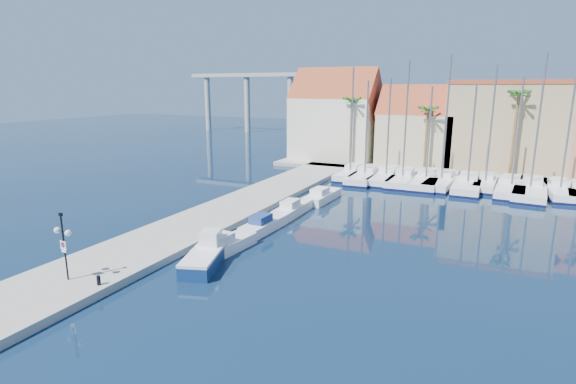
% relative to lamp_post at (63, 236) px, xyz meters
% --- Properties ---
extents(ground, '(260.00, 260.00, 0.00)m').
position_rel_lamp_post_xyz_m(ground, '(8.74, 1.38, -3.09)').
color(ground, black).
rests_on(ground, ground).
extents(quay_west, '(6.00, 77.00, 0.50)m').
position_rel_lamp_post_xyz_m(quay_west, '(-0.26, 14.88, -2.84)').
color(quay_west, gray).
rests_on(quay_west, ground).
extents(shore_north, '(54.00, 16.00, 0.50)m').
position_rel_lamp_post_xyz_m(shore_north, '(18.74, 49.38, -2.84)').
color(shore_north, gray).
rests_on(shore_north, ground).
extents(lamp_post, '(1.34, 0.45, 3.94)m').
position_rel_lamp_post_xyz_m(lamp_post, '(0.00, 0.00, 0.00)').
color(lamp_post, black).
rests_on(lamp_post, quay_west).
extents(bollard, '(0.21, 0.21, 0.53)m').
position_rel_lamp_post_xyz_m(bollard, '(2.14, 0.25, -2.32)').
color(bollard, black).
rests_on(bollard, quay_west).
extents(fishing_boat, '(3.49, 5.86, 1.95)m').
position_rel_lamp_post_xyz_m(fishing_boat, '(5.01, 6.34, -2.44)').
color(fishing_boat, navy).
rests_on(fishing_boat, ground).
extents(motorboat_west_0, '(2.16, 5.40, 1.40)m').
position_rel_lamp_post_xyz_m(motorboat_west_0, '(4.89, 8.58, -2.58)').
color(motorboat_west_0, white).
rests_on(motorboat_west_0, ground).
extents(motorboat_west_1, '(1.87, 5.26, 1.40)m').
position_rel_lamp_post_xyz_m(motorboat_west_1, '(5.02, 13.99, -2.58)').
color(motorboat_west_1, white).
rests_on(motorboat_west_1, ground).
extents(motorboat_west_2, '(1.74, 5.34, 1.40)m').
position_rel_lamp_post_xyz_m(motorboat_west_2, '(5.07, 19.27, -2.58)').
color(motorboat_west_2, white).
rests_on(motorboat_west_2, ground).
extents(motorboat_west_3, '(2.09, 5.88, 1.40)m').
position_rel_lamp_post_xyz_m(motorboat_west_3, '(5.69, 24.93, -2.58)').
color(motorboat_west_3, white).
rests_on(motorboat_west_3, ground).
extents(sailboat_0, '(2.32, 8.57, 13.43)m').
position_rel_lamp_post_xyz_m(sailboat_0, '(4.83, 37.42, -2.46)').
color(sailboat_0, white).
rests_on(sailboat_0, ground).
extents(sailboat_1, '(3.22, 10.73, 11.84)m').
position_rel_lamp_post_xyz_m(sailboat_1, '(6.80, 37.02, -2.52)').
color(sailboat_1, white).
rests_on(sailboat_1, ground).
extents(sailboat_2, '(2.88, 10.14, 12.13)m').
position_rel_lamp_post_xyz_m(sailboat_2, '(9.35, 37.41, -2.51)').
color(sailboat_2, white).
rests_on(sailboat_2, ground).
extents(sailboat_3, '(2.94, 10.24, 14.09)m').
position_rel_lamp_post_xyz_m(sailboat_3, '(11.35, 37.13, -2.49)').
color(sailboat_3, white).
rests_on(sailboat_3, ground).
extents(sailboat_4, '(3.29, 11.04, 11.21)m').
position_rel_lamp_post_xyz_m(sailboat_4, '(13.95, 37.52, -2.53)').
color(sailboat_4, white).
rests_on(sailboat_4, ground).
extents(sailboat_5, '(3.54, 10.62, 14.65)m').
position_rel_lamp_post_xyz_m(sailboat_5, '(15.74, 37.59, -2.48)').
color(sailboat_5, white).
rests_on(sailboat_5, ground).
extents(sailboat_6, '(2.81, 10.63, 11.38)m').
position_rel_lamp_post_xyz_m(sailboat_6, '(18.52, 37.09, -2.53)').
color(sailboat_6, white).
rests_on(sailboat_6, ground).
extents(sailboat_7, '(2.54, 8.28, 13.45)m').
position_rel_lamp_post_xyz_m(sailboat_7, '(20.30, 38.30, -2.45)').
color(sailboat_7, white).
rests_on(sailboat_7, ground).
extents(sailboat_8, '(3.47, 10.99, 12.30)m').
position_rel_lamp_post_xyz_m(sailboat_8, '(22.92, 37.35, -2.52)').
color(sailboat_8, white).
rests_on(sailboat_8, ground).
extents(sailboat_9, '(3.99, 12.09, 14.41)m').
position_rel_lamp_post_xyz_m(sailboat_9, '(24.73, 37.23, -2.51)').
color(sailboat_9, white).
rests_on(sailboat_9, ground).
extents(sailboat_10, '(3.14, 9.79, 12.36)m').
position_rel_lamp_post_xyz_m(sailboat_10, '(27.45, 37.89, -2.50)').
color(sailboat_10, white).
rests_on(sailboat_10, ground).
extents(building_0, '(12.30, 9.00, 13.50)m').
position_rel_lamp_post_xyz_m(building_0, '(-1.26, 48.38, 3.43)').
color(building_0, beige).
rests_on(building_0, shore_north).
extents(building_1, '(10.30, 8.00, 11.00)m').
position_rel_lamp_post_xyz_m(building_1, '(10.74, 48.38, 2.21)').
color(building_1, tan).
rests_on(building_1, shore_north).
extents(building_2, '(14.20, 10.20, 11.50)m').
position_rel_lamp_post_xyz_m(building_2, '(21.74, 49.38, 3.17)').
color(building_2, tan).
rests_on(building_2, shore_north).
extents(palm_0, '(2.60, 2.60, 10.15)m').
position_rel_lamp_post_xyz_m(palm_0, '(2.74, 43.38, 5.99)').
color(palm_0, brown).
rests_on(palm_0, shore_north).
extents(palm_1, '(2.60, 2.60, 9.15)m').
position_rel_lamp_post_xyz_m(palm_1, '(12.74, 43.38, 5.05)').
color(palm_1, brown).
rests_on(palm_1, shore_north).
extents(palm_2, '(2.60, 2.60, 11.15)m').
position_rel_lamp_post_xyz_m(palm_2, '(22.74, 43.38, 6.93)').
color(palm_2, brown).
rests_on(palm_2, shore_north).
extents(viaduct, '(48.00, 2.20, 14.45)m').
position_rel_lamp_post_xyz_m(viaduct, '(-30.33, 83.38, 7.16)').
color(viaduct, '#9E9E99').
rests_on(viaduct, ground).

